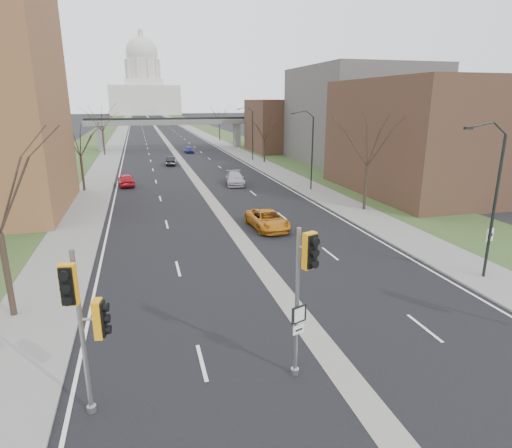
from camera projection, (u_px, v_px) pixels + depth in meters
name	position (u px, v px, depth m)	size (l,w,h in m)	color
ground	(342.00, 373.00, 16.02)	(700.00, 700.00, 0.00)	black
road_surface	(157.00, 129.00, 155.08)	(20.00, 600.00, 0.01)	black
median_strip	(157.00, 129.00, 155.08)	(1.20, 600.00, 0.02)	gray
sidewalk_right	(190.00, 128.00, 158.08)	(4.00, 600.00, 0.12)	gray
sidewalk_left	(122.00, 129.00, 152.04)	(4.00, 600.00, 0.12)	gray
grass_verge_right	(206.00, 128.00, 159.60)	(8.00, 600.00, 0.10)	#304922
grass_verge_left	(105.00, 129.00, 150.53)	(8.00, 600.00, 0.10)	#304922
commercial_block_near	(431.00, 137.00, 46.35)	(16.00, 20.00, 12.00)	#4B2F23
commercial_block_mid	(359.00, 115.00, 69.19)	(18.00, 22.00, 15.00)	#4F4C48
commercial_block_far	(287.00, 126.00, 85.06)	(14.00, 14.00, 10.00)	#4B2F23
pedestrian_bridge	(171.00, 125.00, 88.84)	(34.00, 3.00, 6.45)	slate
capitol	(144.00, 88.00, 307.51)	(48.00, 42.00, 55.75)	beige
streetlight_near	(490.00, 157.00, 22.41)	(2.61, 0.20, 8.70)	black
streetlight_mid	(306.00, 128.00, 46.52)	(2.61, 0.20, 8.70)	black
streetlight_far	(248.00, 119.00, 70.62)	(2.61, 0.20, 8.70)	black
tree_left_b	(78.00, 135.00, 46.24)	(6.75, 6.75, 8.81)	#382B21
tree_left_c	(101.00, 116.00, 77.54)	(7.65, 7.65, 9.99)	#382B21
tree_right_a	(369.00, 138.00, 37.84)	(7.20, 7.20, 9.40)	#382B21
tree_right_b	(265.00, 126.00, 68.66)	(6.30, 6.30, 8.22)	#382B21
tree_right_c	(219.00, 112.00, 105.40)	(7.65, 7.65, 9.99)	#382B21
signal_pole_left	(84.00, 313.00, 12.81)	(1.15, 0.95, 5.64)	gray
signal_pole_median	(304.00, 278.00, 14.61)	(0.80, 0.95, 5.69)	gray
speed_limit_sign	(488.00, 243.00, 24.31)	(0.59, 0.18, 2.76)	black
car_left_near	(126.00, 180.00, 50.85)	(1.77, 4.39, 1.49)	#B2141E
car_left_far	(171.00, 161.00, 67.42)	(1.42, 4.07, 1.34)	black
car_right_near	(268.00, 220.00, 33.89)	(2.43, 5.27, 1.46)	#BC6D14
car_right_mid	(235.00, 179.00, 51.63)	(2.09, 5.14, 1.49)	#A1A0A7
car_right_far	(189.00, 150.00, 83.24)	(1.48, 3.67, 1.25)	navy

